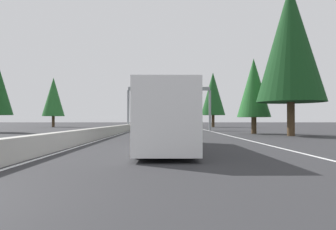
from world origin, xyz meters
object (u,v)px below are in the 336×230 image
pickup_near_right (155,122)px  sedan_near_center (157,122)px  conifer_right_foreground (290,43)px  box_truck_mid_right (144,120)px  sedan_distant_b (153,123)px  sedan_far_center (165,122)px  bus_far_left (166,117)px  conifer_right_near (254,88)px  conifer_left_mid (53,97)px  conifer_right_mid (213,94)px  sign_gantry_overhead (170,96)px  minivan_mid_left (164,127)px

pickup_near_right → sedan_near_center: (22.41, -0.15, -0.23)m
sedan_near_center → conifer_right_foreground: 105.57m
box_truck_mid_right → sedan_distant_b: size_ratio=1.93×
sedan_far_center → sedan_distant_b: 21.49m
bus_far_left → pickup_near_right: bearing=2.2°
box_truck_mid_right → bus_far_left: bearing=-174.3°
conifer_right_near → pickup_near_right: bearing=10.1°
conifer_left_mid → sedan_distant_b: bearing=-38.5°
pickup_near_right → sedan_distant_b: 13.57m
box_truck_mid_right → conifer_right_mid: conifer_right_mid is taller
sedan_far_center → sedan_near_center: size_ratio=1.00×
sign_gantry_overhead → box_truck_mid_right: sign_gantry_overhead is taller
minivan_mid_left → sign_gantry_overhead: bearing=-2.4°
box_truck_mid_right → sedan_near_center: (83.26, 0.07, -0.93)m
pickup_near_right → conifer_right_foreground: bearing=-169.0°
sedan_distant_b → conifer_right_near: bearing=-167.9°
box_truck_mid_right → conifer_right_near: 21.09m
bus_far_left → pickup_near_right: 95.73m
minivan_mid_left → conifer_left_mid: 51.43m
sedan_far_center → box_truck_mid_right: bearing=177.1°
conifer_right_near → sign_gantry_overhead: bearing=36.5°
bus_far_left → conifer_left_mid: 60.78m
sedan_far_center → conifer_right_mid: size_ratio=0.37×
minivan_mid_left → conifer_right_mid: (42.60, -10.60, 6.37)m
sign_gantry_overhead → conifer_right_near: 15.42m
pickup_near_right → sign_gantry_overhead: bearing=-176.0°
box_truck_mid_right → conifer_right_near: (-15.87, -13.43, 3.54)m
sign_gantry_overhead → minivan_mid_left: size_ratio=2.54×
sign_gantry_overhead → conifer_right_near: size_ratio=1.49×
sedan_distant_b → conifer_right_mid: 32.88m
box_truck_mid_right → conifer_left_mid: conifer_left_mid is taller
sedan_far_center → conifer_left_mid: conifer_left_mid is taller
sedan_far_center → pickup_near_right: bearing=154.0°
bus_far_left → conifer_left_mid: bearing=24.5°
conifer_right_mid → conifer_left_mid: size_ratio=1.08×
sedan_near_center → conifer_right_foreground: conifer_right_foreground is taller
bus_far_left → conifer_right_near: (18.94, -9.93, 3.43)m
sedan_distant_b → conifer_left_mid: size_ratio=0.40×
sedan_near_center → conifer_left_mid: conifer_left_mid is taller
sedan_far_center → pickup_near_right: size_ratio=0.79×
conifer_right_foreground → sign_gantry_overhead: bearing=33.4°
minivan_mid_left → conifer_left_mid: size_ratio=0.45×
sedan_near_center → conifer_right_foreground: (-104.05, -15.73, 8.38)m
sedan_far_center → conifer_left_mid: size_ratio=0.40×
conifer_right_mid → box_truck_mid_right: bearing=142.7°
sedan_distant_b → sedan_near_center: bearing=-0.1°
sedan_far_center → pickup_near_right: (-7.61, 3.71, 0.23)m
conifer_right_near → conifer_left_mid: bearing=44.1°
sign_gantry_overhead → sedan_near_center: bearing=2.9°
conifer_right_mid → sedan_near_center: bearing=12.2°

